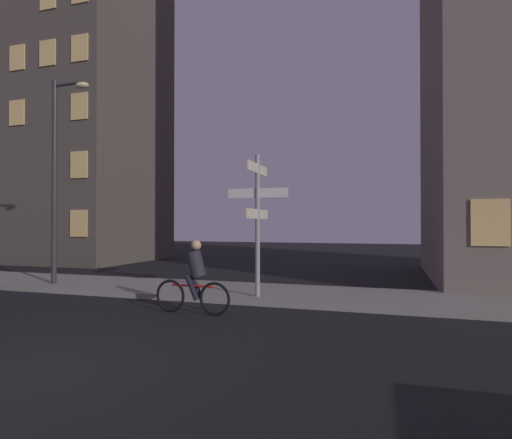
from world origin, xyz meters
TOP-DOWN VIEW (x-y plane):
  - ground_plane at (0.00, 0.00)m, footprint 80.00×80.00m
  - sidewalk_kerb at (0.00, 6.64)m, footprint 40.00×2.91m
  - signpost at (1.23, 5.72)m, footprint 1.58×1.71m
  - street_lamp at (-5.26, 6.00)m, footprint 1.32×0.28m
  - cyclist at (0.34, 3.94)m, footprint 1.82×0.34m
  - building_left_block at (-12.46, 14.57)m, footprint 9.01×7.05m

SIDE VIEW (x-z plane):
  - ground_plane at x=0.00m, z-range 0.00..0.00m
  - sidewalk_kerb at x=0.00m, z-range 0.00..0.14m
  - cyclist at x=0.34m, z-range -0.06..1.55m
  - signpost at x=1.23m, z-range 0.48..4.05m
  - street_lamp at x=-5.26m, z-range 0.66..6.90m
  - building_left_block at x=-12.46m, z-range 0.00..18.75m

